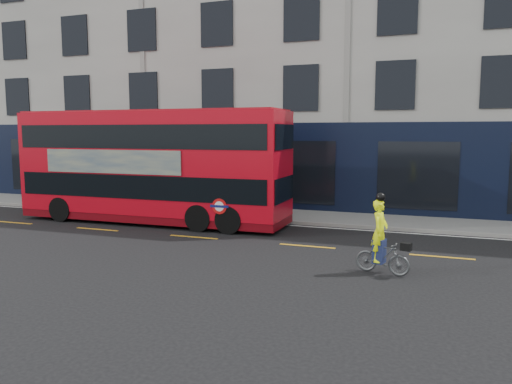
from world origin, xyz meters
The scene contains 8 objects.
ground centered at (0.00, 0.00, 0.00)m, with size 120.00×120.00×0.00m, color black.
pavement centered at (0.00, 6.50, 0.06)m, with size 60.00×3.00×0.12m, color gray.
kerb centered at (0.00, 5.00, 0.07)m, with size 60.00×0.12×0.13m, color gray.
building_terrace centered at (0.00, 12.94, 7.49)m, with size 50.00×10.07×15.00m.
road_edge_line centered at (0.00, 4.70, 0.00)m, with size 58.00×0.10×0.01m, color silver.
lane_dashes centered at (0.00, 1.50, 0.00)m, with size 58.00×0.12×0.01m, color orange, non-canonical shape.
bus centered at (-6.82, 3.53, 2.27)m, with size 10.99×2.60×4.42m.
cyclist centered at (2.52, -0.83, 0.72)m, with size 1.46×0.72×2.08m.
Camera 1 is at (3.78, -13.56, 3.59)m, focal length 35.00 mm.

